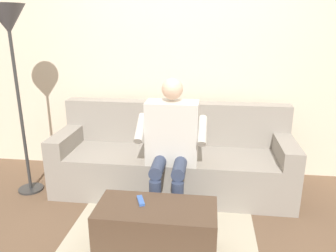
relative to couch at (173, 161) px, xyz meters
name	(u,v)px	position (x,y,z in m)	size (l,w,h in m)	color
ground_plane	(162,230)	(0.00, 0.73, -0.29)	(8.00, 8.00, 0.00)	brown
back_wall	(178,61)	(0.00, -0.51, 0.94)	(4.66, 0.06, 2.46)	beige
couch	(173,161)	(0.00, 0.00, 0.00)	(2.29, 0.73, 0.84)	gray
coffee_table	(156,230)	(0.00, 1.02, -0.10)	(0.85, 0.40, 0.39)	#4C3828
person_solo_seated	(171,139)	(-0.03, 0.35, 0.36)	(0.61, 0.56, 1.17)	beige
remote_blue	(141,201)	(0.12, 0.97, 0.10)	(0.13, 0.04, 0.02)	#3860B7
floor_rug	(159,242)	(0.00, 0.90, -0.29)	(1.48, 1.44, 0.01)	#B7AD93
floor_lamp	(9,32)	(1.41, 0.23, 1.24)	(0.32, 0.32, 1.77)	#2D2D2D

